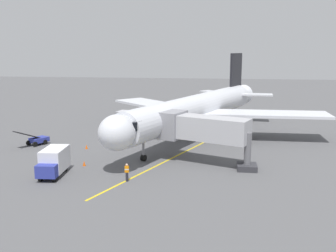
{
  "coord_description": "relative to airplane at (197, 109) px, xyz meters",
  "views": [
    {
      "loc": [
        -1.42,
        54.89,
        12.17
      ],
      "look_at": [
        4.93,
        8.99,
        3.0
      ],
      "focal_mm": 41.66,
      "sensor_mm": 36.0,
      "label": 1
    }
  ],
  "objects": [
    {
      "name": "safety_cone_nose_left",
      "position": [
        10.96,
        15.49,
        -3.73
      ],
      "size": [
        0.32,
        0.32,
        0.55
      ],
      "primitive_type": "cone",
      "color": "#F2590F",
      "rests_on": "ground"
    },
    {
      "name": "safety_cone_nose_right",
      "position": [
        15.11,
        9.63,
        -3.73
      ],
      "size": [
        0.32,
        0.32,
        0.55
      ],
      "primitive_type": "cone",
      "color": "#F2590F",
      "rests_on": "ground"
    },
    {
      "name": "ground_plane",
      "position": [
        -1.88,
        -1.3,
        -4.0
      ],
      "size": [
        220.0,
        220.0,
        0.0
      ],
      "primitive_type": "plane",
      "color": "#565659"
    },
    {
      "name": "apron_lead_in_line",
      "position": [
        0.1,
        6.26,
        -4.0
      ],
      "size": [
        14.98,
        37.27,
        0.01
      ],
      "primitive_type": "cube",
      "rotation": [
        0.0,
        0.0,
        -0.38
      ],
      "color": "yellow",
      "rests_on": "ground"
    },
    {
      "name": "jet_bridge",
      "position": [
        -0.83,
        12.47,
        -0.24
      ],
      "size": [
        11.26,
        6.53,
        5.4
      ],
      "color": "#B7B7BC",
      "rests_on": "ground"
    },
    {
      "name": "belt_loader_near_nose",
      "position": [
        20.18,
        7.39,
        -3.29
      ],
      "size": [
        3.1,
        4.64,
        2.32
      ],
      "color": "#2D3899",
      "rests_on": "ground"
    },
    {
      "name": "box_truck_portside",
      "position": [
        12.79,
        18.93,
        -2.62
      ],
      "size": [
        2.29,
        4.73,
        2.62
      ],
      "color": "#2D3899",
      "rests_on": "ground"
    },
    {
      "name": "airplane",
      "position": [
        0.0,
        0.0,
        0.0
      ],
      "size": [
        32.35,
        38.66,
        11.5
      ],
      "color": "silver",
      "rests_on": "ground"
    },
    {
      "name": "baggage_cart_starboard_side",
      "position": [
        14.3,
        -13.74,
        -3.35
      ],
      "size": [
        2.09,
        2.87,
        1.27
      ],
      "color": "#2D3899",
      "rests_on": "ground"
    },
    {
      "name": "safety_cone_wing_port",
      "position": [
        13.15,
        8.55,
        -3.73
      ],
      "size": [
        0.32,
        0.32,
        0.55
      ],
      "primitive_type": "cone",
      "color": "#F2590F",
      "rests_on": "ground"
    },
    {
      "name": "ground_crew_marshaller",
      "position": [
        5.28,
        19.65,
        -3.12
      ],
      "size": [
        0.42,
        0.29,
        1.71
      ],
      "color": "#23232D",
      "rests_on": "ground"
    }
  ]
}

